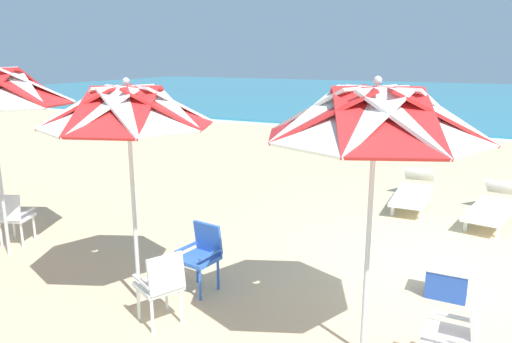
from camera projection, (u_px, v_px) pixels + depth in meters
ground_plane at (444, 268)px, 6.89m from camera, size 80.00×80.00×0.00m
sea at (491, 98)px, 33.42m from camera, size 80.00×36.00×0.10m
surf_foam at (480, 139)px, 17.50m from camera, size 80.00×0.70×0.01m
beach_umbrella_0 at (375, 117)px, 4.36m from camera, size 2.07×2.07×2.77m
plastic_chair_0 at (457, 334)px, 4.37m from camera, size 0.48×0.45×0.87m
beach_umbrella_1 at (128, 110)px, 5.44m from camera, size 1.97×1.97×2.71m
plastic_chair_1 at (161, 283)px, 5.34m from camera, size 0.61×0.59×0.87m
plastic_chair_2 at (202, 253)px, 6.16m from camera, size 0.50×0.52×0.87m
plastic_chair_4 at (13, 215)px, 7.60m from camera, size 0.57×0.59×0.87m
sun_lounger_1 at (493, 206)px, 8.78m from camera, size 0.98×2.22×0.62m
sun_lounger_2 at (413, 191)px, 9.72m from camera, size 0.68×2.16×0.62m
cooler_box at (447, 282)px, 6.03m from camera, size 0.50×0.34×0.40m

